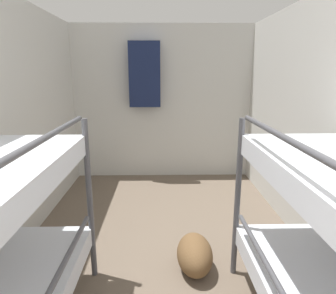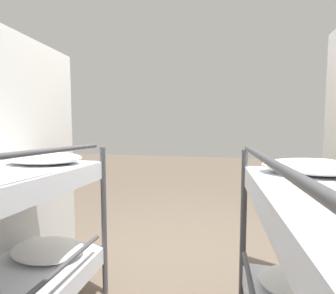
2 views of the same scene
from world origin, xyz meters
name	(u,v)px [view 2 (image 2 of 2)]	position (x,y,z in m)	size (l,w,h in m)	color
ground_plane	(181,263)	(0.00, 0.00, 0.00)	(20.00, 20.00, 0.00)	#6B5B4C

